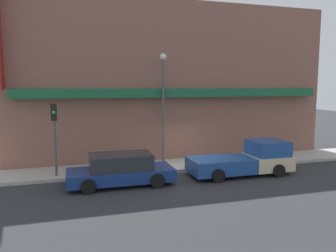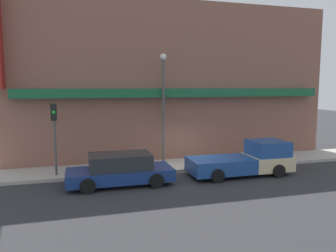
# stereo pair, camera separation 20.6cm
# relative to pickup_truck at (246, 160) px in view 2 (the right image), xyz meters

# --- Properties ---
(ground_plane) EXTENTS (80.00, 80.00, 0.00)m
(ground_plane) POSITION_rel_pickup_truck_xyz_m (-2.48, 1.22, -0.75)
(ground_plane) COLOR #2D2D30
(sidewalk) EXTENTS (36.00, 2.58, 0.17)m
(sidewalk) POSITION_rel_pickup_truck_xyz_m (-2.48, 2.51, -0.66)
(sidewalk) COLOR #ADA89E
(sidewalk) RESTS_ON ground
(building) EXTENTS (19.80, 3.80, 11.16)m
(building) POSITION_rel_pickup_truck_xyz_m (-2.50, 5.28, 4.01)
(building) COLOR brown
(building) RESTS_ON ground
(pickup_truck) EXTENTS (5.31, 2.12, 1.71)m
(pickup_truck) POSITION_rel_pickup_truck_xyz_m (0.00, 0.00, 0.00)
(pickup_truck) COLOR beige
(pickup_truck) RESTS_ON ground
(parked_car) EXTENTS (4.82, 2.11, 1.44)m
(parked_car) POSITION_rel_pickup_truck_xyz_m (-6.48, -0.00, -0.04)
(parked_car) COLOR navy
(parked_car) RESTS_ON ground
(fire_hydrant) EXTENTS (0.21, 0.21, 0.60)m
(fire_hydrant) POSITION_rel_pickup_truck_xyz_m (0.13, 1.96, -0.28)
(fire_hydrant) COLOR red
(fire_hydrant) RESTS_ON sidewalk
(street_lamp) EXTENTS (0.36, 0.36, 6.14)m
(street_lamp) POSITION_rel_pickup_truck_xyz_m (-3.62, 2.98, 3.21)
(street_lamp) COLOR #4C4C4C
(street_lamp) RESTS_ON sidewalk
(traffic_light) EXTENTS (0.28, 0.42, 3.53)m
(traffic_light) POSITION_rel_pickup_truck_xyz_m (-9.37, 1.79, 1.85)
(traffic_light) COLOR #4C4C4C
(traffic_light) RESTS_ON sidewalk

